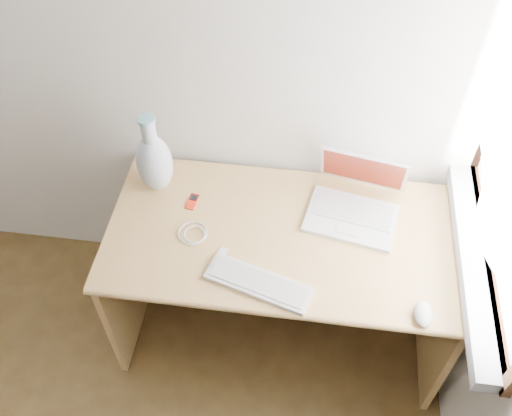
# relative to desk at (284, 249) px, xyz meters

# --- Properties ---
(back_wall) EXTENTS (3.50, 0.04, 2.60)m
(back_wall) POSITION_rel_desk_xyz_m (-1.01, 0.29, 0.78)
(back_wall) COLOR silver
(back_wall) RESTS_ON floor
(desk) EXTENTS (1.37, 0.69, 0.72)m
(desk) POSITION_rel_desk_xyz_m (0.00, 0.00, 0.00)
(desk) COLOR tan
(desk) RESTS_ON floor
(laptop) EXTENTS (0.38, 0.34, 0.23)m
(laptop) POSITION_rel_desk_xyz_m (0.25, 0.07, 0.26)
(laptop) COLOR white
(laptop) RESTS_ON desk
(external_keyboard) EXTENTS (0.40, 0.22, 0.02)m
(external_keyboard) POSITION_rel_desk_xyz_m (-0.07, -0.32, 0.22)
(external_keyboard) COLOR white
(external_keyboard) RESTS_ON desk
(mouse) EXTENTS (0.07, 0.11, 0.04)m
(mouse) POSITION_rel_desk_xyz_m (0.51, -0.38, 0.23)
(mouse) COLOR white
(mouse) RESTS_ON desk
(ipod) EXTENTS (0.05, 0.09, 0.01)m
(ipod) POSITION_rel_desk_xyz_m (-0.38, 0.03, 0.21)
(ipod) COLOR red
(ipod) RESTS_ON desk
(cable_coil) EXTENTS (0.15, 0.15, 0.01)m
(cable_coil) POSITION_rel_desk_xyz_m (-0.35, -0.13, 0.21)
(cable_coil) COLOR white
(cable_coil) RESTS_ON desk
(remote) EXTENTS (0.05, 0.08, 0.01)m
(remote) POSITION_rel_desk_xyz_m (-0.23, -0.22, 0.21)
(remote) COLOR white
(remote) RESTS_ON desk
(vase) EXTENTS (0.14, 0.14, 0.37)m
(vase) POSITION_rel_desk_xyz_m (-0.54, 0.10, 0.36)
(vase) COLOR silver
(vase) RESTS_ON desk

